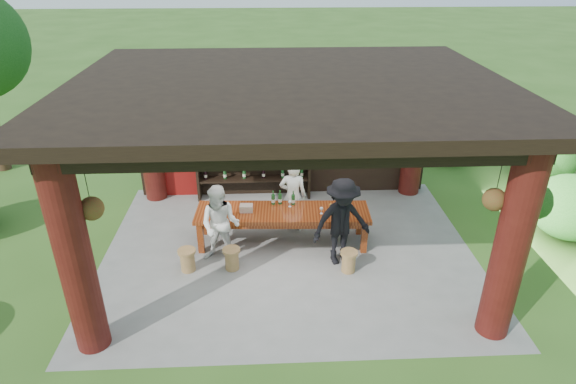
{
  "coord_description": "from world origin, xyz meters",
  "views": [
    {
      "loc": [
        -0.4,
        -8.16,
        5.5
      ],
      "look_at": [
        0.0,
        0.4,
        1.15
      ],
      "focal_mm": 30.0,
      "sensor_mm": 36.0,
      "label": 1
    }
  ],
  "objects_px": {
    "stool_near_left": "(232,258)",
    "guest_man": "(342,222)",
    "guest_woman": "(220,225)",
    "napkin_basket": "(246,208)",
    "tasting_table": "(283,216)",
    "stool_near_right": "(349,261)",
    "host": "(293,196)",
    "wine_shelf": "(253,151)",
    "stool_far_left": "(188,259)"
  },
  "relations": [
    {
      "from": "stool_near_right",
      "to": "guest_man",
      "type": "distance_m",
      "value": 0.75
    },
    {
      "from": "host",
      "to": "tasting_table",
      "type": "bearing_deg",
      "value": 73.54
    },
    {
      "from": "stool_near_left",
      "to": "guest_man",
      "type": "bearing_deg",
      "value": 4.06
    },
    {
      "from": "wine_shelf",
      "to": "guest_man",
      "type": "xyz_separation_m",
      "value": [
        1.71,
        -2.84,
        -0.32
      ]
    },
    {
      "from": "stool_far_left",
      "to": "guest_man",
      "type": "bearing_deg",
      "value": 3.09
    },
    {
      "from": "wine_shelf",
      "to": "guest_man",
      "type": "relative_size",
      "value": 1.54
    },
    {
      "from": "tasting_table",
      "to": "stool_far_left",
      "type": "height_order",
      "value": "tasting_table"
    },
    {
      "from": "guest_man",
      "to": "wine_shelf",
      "type": "bearing_deg",
      "value": 106.04
    },
    {
      "from": "host",
      "to": "guest_woman",
      "type": "distance_m",
      "value": 1.84
    },
    {
      "from": "stool_near_right",
      "to": "host",
      "type": "relative_size",
      "value": 0.27
    },
    {
      "from": "guest_woman",
      "to": "napkin_basket",
      "type": "height_order",
      "value": "guest_woman"
    },
    {
      "from": "wine_shelf",
      "to": "stool_far_left",
      "type": "relative_size",
      "value": 6.03
    },
    {
      "from": "wine_shelf",
      "to": "host",
      "type": "xyz_separation_m",
      "value": [
        0.86,
        -1.54,
        -0.41
      ]
    },
    {
      "from": "stool_near_left",
      "to": "guest_woman",
      "type": "distance_m",
      "value": 0.67
    },
    {
      "from": "host",
      "to": "guest_woman",
      "type": "xyz_separation_m",
      "value": [
        -1.45,
        -1.14,
        0.01
      ]
    },
    {
      "from": "stool_near_left",
      "to": "guest_man",
      "type": "relative_size",
      "value": 0.25
    },
    {
      "from": "host",
      "to": "napkin_basket",
      "type": "relative_size",
      "value": 6.1
    },
    {
      "from": "tasting_table",
      "to": "host",
      "type": "height_order",
      "value": "host"
    },
    {
      "from": "host",
      "to": "stool_far_left",
      "type": "bearing_deg",
      "value": 41.78
    },
    {
      "from": "tasting_table",
      "to": "guest_man",
      "type": "xyz_separation_m",
      "value": [
        1.09,
        -0.73,
        0.25
      ]
    },
    {
      "from": "guest_man",
      "to": "stool_near_right",
      "type": "bearing_deg",
      "value": -85.38
    },
    {
      "from": "stool_near_right",
      "to": "guest_woman",
      "type": "distance_m",
      "value": 2.53
    },
    {
      "from": "stool_near_left",
      "to": "guest_man",
      "type": "distance_m",
      "value": 2.2
    },
    {
      "from": "guest_woman",
      "to": "napkin_basket",
      "type": "relative_size",
      "value": 6.17
    },
    {
      "from": "stool_near_right",
      "to": "stool_near_left",
      "type": "bearing_deg",
      "value": 175.33
    },
    {
      "from": "tasting_table",
      "to": "stool_near_left",
      "type": "height_order",
      "value": "tasting_table"
    },
    {
      "from": "stool_far_left",
      "to": "napkin_basket",
      "type": "distance_m",
      "value": 1.55
    },
    {
      "from": "stool_near_left",
      "to": "napkin_basket",
      "type": "relative_size",
      "value": 1.7
    },
    {
      "from": "host",
      "to": "guest_man",
      "type": "height_order",
      "value": "guest_man"
    },
    {
      "from": "guest_woman",
      "to": "stool_near_left",
      "type": "bearing_deg",
      "value": -43.11
    },
    {
      "from": "tasting_table",
      "to": "stool_far_left",
      "type": "relative_size",
      "value": 7.83
    },
    {
      "from": "tasting_table",
      "to": "napkin_basket",
      "type": "relative_size",
      "value": 13.65
    },
    {
      "from": "stool_far_left",
      "to": "guest_man",
      "type": "distance_m",
      "value": 3.01
    },
    {
      "from": "wine_shelf",
      "to": "guest_man",
      "type": "distance_m",
      "value": 3.33
    },
    {
      "from": "tasting_table",
      "to": "stool_near_right",
      "type": "distance_m",
      "value": 1.66
    },
    {
      "from": "wine_shelf",
      "to": "napkin_basket",
      "type": "distance_m",
      "value": 2.12
    },
    {
      "from": "stool_near_left",
      "to": "tasting_table",
      "type": "bearing_deg",
      "value": 41.24
    },
    {
      "from": "host",
      "to": "stool_near_left",
      "type": "bearing_deg",
      "value": 56.08
    },
    {
      "from": "tasting_table",
      "to": "guest_man",
      "type": "height_order",
      "value": "guest_man"
    },
    {
      "from": "stool_near_left",
      "to": "guest_man",
      "type": "xyz_separation_m",
      "value": [
        2.09,
        0.15,
        0.65
      ]
    },
    {
      "from": "host",
      "to": "guest_man",
      "type": "distance_m",
      "value": 1.55
    },
    {
      "from": "tasting_table",
      "to": "stool_near_right",
      "type": "relative_size",
      "value": 8.17
    },
    {
      "from": "stool_near_right",
      "to": "napkin_basket",
      "type": "bearing_deg",
      "value": 150.83
    },
    {
      "from": "tasting_table",
      "to": "host",
      "type": "distance_m",
      "value": 0.63
    },
    {
      "from": "guest_man",
      "to": "napkin_basket",
      "type": "xyz_separation_m",
      "value": [
        -1.82,
        0.75,
        -0.07
      ]
    },
    {
      "from": "host",
      "to": "guest_man",
      "type": "xyz_separation_m",
      "value": [
        0.85,
        -1.29,
        0.1
      ]
    },
    {
      "from": "stool_far_left",
      "to": "napkin_basket",
      "type": "bearing_deg",
      "value": 39.51
    },
    {
      "from": "wine_shelf",
      "to": "tasting_table",
      "type": "height_order",
      "value": "wine_shelf"
    },
    {
      "from": "wine_shelf",
      "to": "stool_near_right",
      "type": "height_order",
      "value": "wine_shelf"
    },
    {
      "from": "stool_near_left",
      "to": "host",
      "type": "height_order",
      "value": "host"
    }
  ]
}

